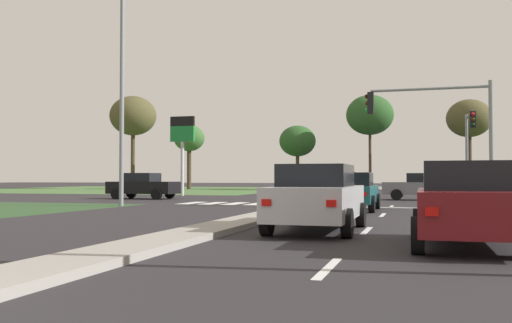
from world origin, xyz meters
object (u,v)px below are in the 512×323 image
Objects in this scene: car_grey_second at (423,186)px; street_lamp_second at (119,83)px; treeline_near at (133,116)px; pedestrian_at_median at (356,180)px; traffic_signal_far_right at (469,138)px; car_maroon_fourth at (468,204)px; car_navy_sixth at (353,182)px; treeline_second at (189,139)px; car_silver_near at (317,197)px; car_teal_fifth at (352,191)px; traffic_signal_near_right at (441,120)px; treeline_fourth at (370,115)px; car_white_third at (341,183)px; fuel_price_totem at (182,138)px; treeline_fifth at (469,119)px; car_black_seventh at (143,186)px; treeline_third at (297,141)px.

street_lamp_second is at bearing 129.78° from car_grey_second.
treeline_near is (-32.10, 25.15, 7.60)m from car_grey_second.
pedestrian_at_median is at bearing 67.89° from street_lamp_second.
traffic_signal_far_right is 0.53× the size of street_lamp_second.
car_maroon_fourth is 25.86m from traffic_signal_far_right.
treeline_second reaches higher than car_navy_sixth.
treeline_second is (-27.58, 21.87, 1.88)m from traffic_signal_far_right.
car_teal_fifth is (-0.22, 8.93, -0.06)m from car_silver_near.
car_teal_fifth is (-2.74, -11.57, -0.03)m from car_grey_second.
treeline_near is (-32.82, 33.77, 4.65)m from traffic_signal_near_right.
treeline_near is at bearing -178.68° from treeline_fourth.
car_white_third is 17.93m from fuel_price_totem.
fuel_price_totem is 0.62× the size of treeline_fifth.
car_teal_fifth is 42.72m from treeline_second.
pedestrian_at_median is at bearing 95.84° from car_teal_fifth.
car_grey_second is at bearing 141.53° from pedestrian_at_median.
traffic_signal_far_right is 0.94× the size of fuel_price_totem.
car_maroon_fourth is at bearing -35.74° from car_silver_near.
treeline_second is at bearing 118.33° from car_maroon_fourth.
treeline_fourth is at bearing 1.32° from treeline_near.
car_white_third is 1.08× the size of car_black_seventh.
traffic_signal_far_right is (19.02, 5.59, 2.90)m from car_black_seventh.
car_black_seventh is at bearing -111.29° from treeline_fourth.
traffic_signal_near_right is 35.63m from treeline_fifth.
car_silver_near is 2.75× the size of pedestrian_at_median.
fuel_price_totem is at bearing -178.30° from car_black_seventh.
street_lamp_second reaches higher than car_silver_near.
car_maroon_fourth is 11.79m from car_teal_fifth.
treeline_third is at bearing 11.25° from treeline_second.
pedestrian_at_median is 0.29× the size of fuel_price_totem.
fuel_price_totem is (-11.60, -6.06, 3.00)m from pedestrian_at_median.
car_teal_fifth is 0.41× the size of street_lamp_second.
pedestrian_at_median is (-4.91, 9.59, 0.35)m from car_grey_second.
treeline_second is at bearing 141.59° from traffic_signal_far_right.
car_grey_second is 0.65× the size of treeline_third.
traffic_signal_near_right is (0.72, -8.62, 2.95)m from car_grey_second.
treeline_third is at bearing -40.38° from pedestrian_at_median.
fuel_price_totem is at bearing 69.68° from car_navy_sixth.
traffic_signal_near_right is at bearing 131.62° from pedestrian_at_median.
treeline_fourth reaches higher than treeline_third.
pedestrian_at_median is 32.15m from treeline_near.
car_teal_fifth is at bearing -2.69° from street_lamp_second.
car_black_seventh is at bearing -72.69° from treeline_second.
car_black_seventh is 30.31m from treeline_third.
pedestrian_at_median is at bearing -29.78° from treeline_near.
car_silver_near is at bearing 172.99° from car_grey_second.
treeline_near reaches higher than car_teal_fifth.
street_lamp_second is 1.10× the size of treeline_fifth.
treeline_second is (-19.97, 15.06, 4.44)m from pedestrian_at_median.
car_maroon_fourth is 1.02× the size of car_black_seventh.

